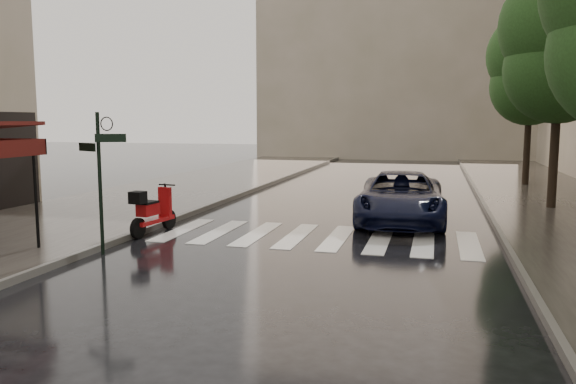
% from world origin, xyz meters
% --- Properties ---
extents(ground, '(120.00, 120.00, 0.00)m').
position_xyz_m(ground, '(0.00, 0.00, 0.00)').
color(ground, black).
rests_on(ground, ground).
extents(sidewalk_near, '(6.00, 60.00, 0.12)m').
position_xyz_m(sidewalk_near, '(-4.50, 12.00, 0.06)').
color(sidewalk_near, '#38332D').
rests_on(sidewalk_near, ground).
extents(sidewalk_far, '(5.50, 60.00, 0.12)m').
position_xyz_m(sidewalk_far, '(10.25, 12.00, 0.06)').
color(sidewalk_far, '#38332D').
rests_on(sidewalk_far, ground).
extents(curb_near, '(0.12, 60.00, 0.16)m').
position_xyz_m(curb_near, '(-1.45, 12.00, 0.07)').
color(curb_near, '#595651').
rests_on(curb_near, ground).
extents(curb_far, '(0.12, 60.00, 0.16)m').
position_xyz_m(curb_far, '(7.45, 12.00, 0.07)').
color(curb_far, '#595651').
rests_on(curb_far, ground).
extents(crosswalk, '(7.85, 3.20, 0.01)m').
position_xyz_m(crosswalk, '(2.98, 6.00, 0.01)').
color(crosswalk, silver).
rests_on(crosswalk, ground).
extents(signpost, '(1.17, 0.29, 3.10)m').
position_xyz_m(signpost, '(-1.19, 3.00, 1.83)').
color(signpost, black).
rests_on(signpost, ground).
extents(backdrop_building, '(22.00, 6.00, 20.00)m').
position_xyz_m(backdrop_building, '(3.00, 38.00, 10.00)').
color(backdrop_building, gray).
rests_on(backdrop_building, ground).
extents(tree_mid, '(3.80, 3.80, 8.34)m').
position_xyz_m(tree_mid, '(9.50, 12.00, 5.59)').
color(tree_mid, black).
rests_on(tree_mid, sidewalk_far).
extents(tree_far, '(3.80, 3.80, 8.16)m').
position_xyz_m(tree_far, '(9.70, 19.00, 5.46)').
color(tree_far, black).
rests_on(tree_far, sidewalk_far).
extents(scooter, '(0.60, 1.87, 1.23)m').
position_xyz_m(scooter, '(-1.21, 5.28, 0.57)').
color(scooter, black).
rests_on(scooter, ground).
extents(parked_car, '(2.61, 5.31, 1.45)m').
position_xyz_m(parked_car, '(4.88, 8.73, 0.73)').
color(parked_car, black).
rests_on(parked_car, ground).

